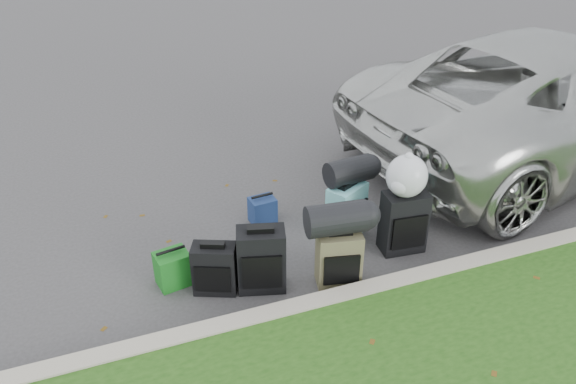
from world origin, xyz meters
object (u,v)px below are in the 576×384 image
object	(u,v)px
suitcase_large_black_left	(261,260)
suitcase_olive	(339,258)
suitcase_large_black_right	(403,222)
suitcase_small_black	(215,269)
suitcase_teal	(346,211)
tote_navy	(263,210)
suv	(561,96)
tote_green	(173,269)

from	to	relation	value
suitcase_large_black_left	suitcase_olive	bearing A→B (deg)	0.89
suitcase_large_black_left	suitcase_large_black_right	xyz separation A→B (m)	(1.54, 0.08, 0.01)
suitcase_small_black	suitcase_teal	world-z (taller)	suitcase_teal
tote_navy	suitcase_olive	bearing A→B (deg)	-80.42
suitcase_large_black_left	tote_navy	world-z (taller)	suitcase_large_black_left
suv	suitcase_small_black	distance (m)	5.22
suitcase_large_black_right	tote_green	bearing A→B (deg)	179.26
tote_green	suv	bearing A→B (deg)	0.47
suv	tote_green	size ratio (longest dim) A/B	17.02
suitcase_large_black_left	suitcase_large_black_right	bearing A→B (deg)	18.63
suitcase_olive	suv	bearing A→B (deg)	34.18
suv	suitcase_olive	world-z (taller)	suv
suitcase_large_black_right	tote_navy	distance (m)	1.55
tote_navy	suitcase_small_black	bearing A→B (deg)	-134.63
suitcase_large_black_right	tote_green	world-z (taller)	suitcase_large_black_right
suitcase_teal	suitcase_small_black	bearing A→B (deg)	166.56
suitcase_small_black	suitcase_large_black_right	distance (m)	1.96
suitcase_teal	tote_navy	distance (m)	0.94
suitcase_large_black_right	suitcase_small_black	bearing A→B (deg)	-175.11
suitcase_teal	suitcase_large_black_right	distance (m)	0.62
tote_navy	suv	bearing A→B (deg)	-1.76
suitcase_small_black	tote_green	world-z (taller)	suitcase_small_black
suitcase_large_black_right	suitcase_teal	bearing A→B (deg)	140.04
suitcase_large_black_left	suitcase_small_black	bearing A→B (deg)	-178.62
suitcase_olive	tote_navy	size ratio (longest dim) A/B	1.89
suitcase_large_black_left	tote_navy	size ratio (longest dim) A/B	2.15
suitcase_teal	suitcase_large_black_left	bearing A→B (deg)	176.52
suitcase_olive	tote_navy	bearing A→B (deg)	117.96
suitcase_large_black_left	tote_green	xyz separation A→B (m)	(-0.77, 0.34, -0.14)
suitcase_small_black	suitcase_large_black_right	size ratio (longest dim) A/B	0.75
suv	tote_navy	xyz separation A→B (m)	(-4.26, -0.29, -0.67)
suv	tote_navy	bearing A→B (deg)	87.17
suv	suitcase_teal	distance (m)	3.64
suitcase_small_black	tote_navy	bearing A→B (deg)	74.12
suv	suitcase_large_black_left	world-z (taller)	suv
suitcase_small_black	suitcase_olive	bearing A→B (deg)	8.41
suitcase_large_black_right	tote_navy	bearing A→B (deg)	145.87
suitcase_small_black	suitcase_teal	xyz separation A→B (m)	(1.53, 0.41, 0.05)
suv	suitcase_teal	world-z (taller)	suv
suitcase_large_black_right	tote_navy	size ratio (longest dim) A/B	2.24
suitcase_teal	tote_green	bearing A→B (deg)	156.92
suitcase_teal	suv	bearing A→B (deg)	-15.04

